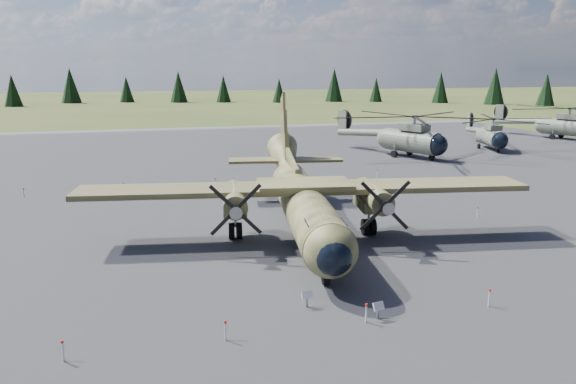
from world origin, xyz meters
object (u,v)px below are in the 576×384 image
object	(u,v)px
helicopter_near	(411,128)
helicopter_far	(566,117)
helicopter_mid	(492,127)
transport_plane	(302,195)

from	to	relation	value
helicopter_near	helicopter_far	bearing A→B (deg)	-5.23
helicopter_near	helicopter_mid	bearing A→B (deg)	-9.86
helicopter_near	helicopter_far	xyz separation A→B (m)	(31.14, 9.75, -0.19)
helicopter_near	helicopter_far	size ratio (longest dim) A/B	1.06
helicopter_mid	helicopter_near	bearing A→B (deg)	-151.07
helicopter_far	helicopter_near	bearing A→B (deg)	175.79
transport_plane	helicopter_mid	size ratio (longest dim) A/B	1.32
helicopter_near	helicopter_mid	size ratio (longest dim) A/B	1.24
transport_plane	helicopter_near	world-z (taller)	transport_plane
transport_plane	helicopter_far	world-z (taller)	transport_plane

